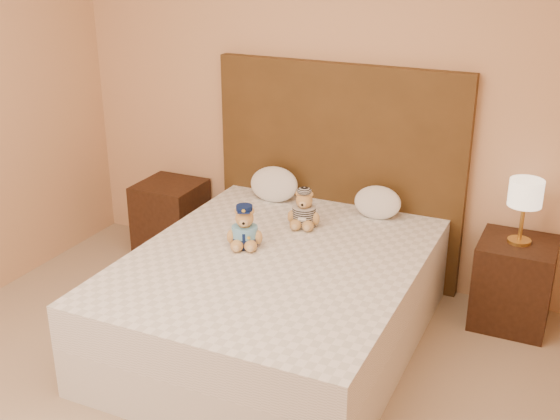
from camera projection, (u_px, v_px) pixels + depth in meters
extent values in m
cube|color=tan|center=(343.00, 85.00, 4.63)|extent=(4.00, 0.04, 2.70)
cube|color=white|center=(276.00, 317.00, 4.19)|extent=(1.60, 2.00, 0.30)
cube|color=white|center=(275.00, 276.00, 4.09)|extent=(1.60, 2.00, 0.25)
cube|color=#513518|center=(338.00, 173.00, 4.82)|extent=(1.75, 0.08, 1.50)
cube|color=#341C10|center=(171.00, 218.00, 5.31)|extent=(0.45, 0.45, 0.55)
cube|color=#341C10|center=(513.00, 283.00, 4.33)|extent=(0.45, 0.45, 0.55)
cylinder|color=gold|center=(519.00, 241.00, 4.23)|extent=(0.14, 0.14, 0.02)
cylinder|color=gold|center=(522.00, 221.00, 4.18)|extent=(0.02, 0.02, 0.26)
cylinder|color=#FCE8C5|center=(526.00, 193.00, 4.11)|extent=(0.20, 0.20, 0.16)
ellipsoid|color=white|center=(274.00, 183.00, 4.85)|extent=(0.35, 0.23, 0.25)
ellipsoid|color=white|center=(378.00, 201.00, 4.57)|extent=(0.31, 0.20, 0.22)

